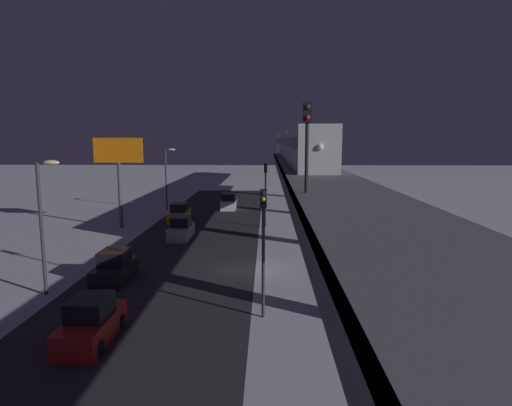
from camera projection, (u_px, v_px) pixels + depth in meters
The scene contains 15 objects.
ground_plane at pixel (241, 270), 29.38m from camera, with size 240.00×240.00×0.00m, color silver.
avenue_asphalt at pixel (175, 269), 29.50m from camera, with size 11.00×91.62×0.01m, color #28282D.
elevated_railway at pixel (319, 189), 28.44m from camera, with size 5.00×91.62×6.39m.
subway_train at pixel (291, 143), 65.24m from camera, with size 2.94×74.07×3.40m.
rail_signal at pixel (307, 131), 19.10m from camera, with size 0.36×0.41×4.00m.
sedan_red at pixel (91, 323), 18.96m from camera, with size 1.91×4.22×1.97m.
sedan_silver at pixel (181, 229), 38.64m from camera, with size 1.80×4.06×1.97m.
sedan_yellow at pixel (179, 214), 46.74m from camera, with size 1.80×4.41×1.97m.
sedan_white at pixel (229, 202), 55.24m from camera, with size 1.80×4.52×1.97m.
sedan_black at pixel (115, 268), 27.00m from camera, with size 1.80×4.11×1.97m.
traffic_light_near at pixel (263, 235), 20.96m from camera, with size 0.32×0.44×6.40m.
traffic_light_mid at pixel (266, 186), 42.96m from camera, with size 0.32×0.44×6.40m.
commercial_billboard at pixel (119, 159), 42.47m from camera, with size 4.80×0.36×8.90m.
street_lamp_near at pixel (44, 211), 24.01m from camera, with size 1.35×0.44×7.65m.
street_lamp_far at pixel (168, 171), 53.68m from camera, with size 1.35×0.44×7.65m.
Camera 1 is at (-1.79, 28.37, 8.76)m, focal length 30.45 mm.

